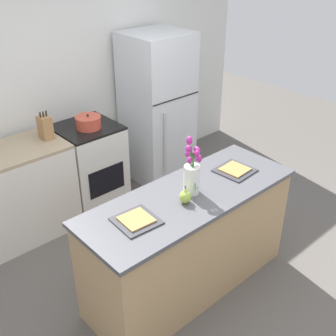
{
  "coord_description": "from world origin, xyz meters",
  "views": [
    {
      "loc": [
        -1.91,
        -1.87,
        2.64
      ],
      "look_at": [
        0.0,
        0.25,
        1.03
      ],
      "focal_mm": 45.0,
      "sensor_mm": 36.0,
      "label": 1
    }
  ],
  "objects_px": {
    "stove_range": "(90,166)",
    "cooking_pot": "(88,122)",
    "flower_vase": "(192,174)",
    "plate_setting_right": "(235,170)",
    "pear_figurine": "(185,196)",
    "plate_setting_left": "(136,220)",
    "knife_block": "(45,127)",
    "refrigerator": "(157,109)"
  },
  "relations": [
    {
      "from": "stove_range",
      "to": "cooking_pot",
      "type": "relative_size",
      "value": 3.55
    },
    {
      "from": "plate_setting_left",
      "to": "knife_block",
      "type": "xyz_separation_m",
      "value": [
        0.19,
        1.61,
        0.11
      ]
    },
    {
      "from": "flower_vase",
      "to": "plate_setting_right",
      "type": "relative_size",
      "value": 1.5
    },
    {
      "from": "stove_range",
      "to": "plate_setting_left",
      "type": "height_order",
      "value": "plate_setting_left"
    },
    {
      "from": "refrigerator",
      "to": "plate_setting_right",
      "type": "height_order",
      "value": "refrigerator"
    },
    {
      "from": "plate_setting_right",
      "to": "cooking_pot",
      "type": "distance_m",
      "value": 1.6
    },
    {
      "from": "plate_setting_left",
      "to": "flower_vase",
      "type": "bearing_deg",
      "value": 0.63
    },
    {
      "from": "refrigerator",
      "to": "plate_setting_right",
      "type": "xyz_separation_m",
      "value": [
        -0.53,
        -1.6,
        0.06
      ]
    },
    {
      "from": "flower_vase",
      "to": "pear_figurine",
      "type": "height_order",
      "value": "flower_vase"
    },
    {
      "from": "flower_vase",
      "to": "cooking_pot",
      "type": "height_order",
      "value": "flower_vase"
    },
    {
      "from": "plate_setting_right",
      "to": "knife_block",
      "type": "xyz_separation_m",
      "value": [
        -0.85,
        1.61,
        0.11
      ]
    },
    {
      "from": "stove_range",
      "to": "cooking_pot",
      "type": "distance_m",
      "value": 0.52
    },
    {
      "from": "plate_setting_right",
      "to": "flower_vase",
      "type": "bearing_deg",
      "value": 179.32
    },
    {
      "from": "plate_setting_right",
      "to": "knife_block",
      "type": "height_order",
      "value": "knife_block"
    },
    {
      "from": "stove_range",
      "to": "plate_setting_right",
      "type": "height_order",
      "value": "plate_setting_right"
    },
    {
      "from": "refrigerator",
      "to": "flower_vase",
      "type": "distance_m",
      "value": 1.91
    },
    {
      "from": "pear_figurine",
      "to": "plate_setting_right",
      "type": "height_order",
      "value": "pear_figurine"
    },
    {
      "from": "pear_figurine",
      "to": "knife_block",
      "type": "xyz_separation_m",
      "value": [
        -0.22,
        1.67,
        0.06
      ]
    },
    {
      "from": "plate_setting_left",
      "to": "pear_figurine",
      "type": "bearing_deg",
      "value": -8.66
    },
    {
      "from": "plate_setting_right",
      "to": "knife_block",
      "type": "relative_size",
      "value": 1.11
    },
    {
      "from": "stove_range",
      "to": "plate_setting_left",
      "type": "xyz_separation_m",
      "value": [
        -0.62,
        -1.6,
        0.46
      ]
    },
    {
      "from": "refrigerator",
      "to": "plate_setting_left",
      "type": "bearing_deg",
      "value": -134.47
    },
    {
      "from": "refrigerator",
      "to": "stove_range",
      "type": "bearing_deg",
      "value": -179.96
    },
    {
      "from": "refrigerator",
      "to": "plate_setting_right",
      "type": "relative_size",
      "value": 5.76
    },
    {
      "from": "pear_figurine",
      "to": "plate_setting_left",
      "type": "xyz_separation_m",
      "value": [
        -0.41,
        0.06,
        -0.05
      ]
    },
    {
      "from": "cooking_pot",
      "to": "plate_setting_left",
      "type": "bearing_deg",
      "value": -111.77
    },
    {
      "from": "stove_range",
      "to": "pear_figurine",
      "type": "distance_m",
      "value": 1.75
    },
    {
      "from": "stove_range",
      "to": "knife_block",
      "type": "bearing_deg",
      "value": 178.4
    },
    {
      "from": "plate_setting_right",
      "to": "knife_block",
      "type": "bearing_deg",
      "value": 117.85
    },
    {
      "from": "stove_range",
      "to": "knife_block",
      "type": "distance_m",
      "value": 0.72
    },
    {
      "from": "plate_setting_left",
      "to": "knife_block",
      "type": "bearing_deg",
      "value": 83.42
    },
    {
      "from": "stove_range",
      "to": "cooking_pot",
      "type": "bearing_deg",
      "value": -91.0
    },
    {
      "from": "flower_vase",
      "to": "plate_setting_right",
      "type": "xyz_separation_m",
      "value": [
        0.5,
        -0.01,
        -0.15
      ]
    },
    {
      "from": "stove_range",
      "to": "cooking_pot",
      "type": "height_order",
      "value": "cooking_pot"
    },
    {
      "from": "plate_setting_left",
      "to": "cooking_pot",
      "type": "xyz_separation_m",
      "value": [
        0.62,
        1.54,
        0.06
      ]
    },
    {
      "from": "refrigerator",
      "to": "pear_figurine",
      "type": "distance_m",
      "value": 2.03
    },
    {
      "from": "pear_figurine",
      "to": "cooking_pot",
      "type": "height_order",
      "value": "cooking_pot"
    },
    {
      "from": "pear_figurine",
      "to": "plate_setting_left",
      "type": "height_order",
      "value": "pear_figurine"
    },
    {
      "from": "refrigerator",
      "to": "pear_figurine",
      "type": "bearing_deg",
      "value": -125.0
    },
    {
      "from": "flower_vase",
      "to": "knife_block",
      "type": "relative_size",
      "value": 1.66
    },
    {
      "from": "stove_range",
      "to": "pear_figurine",
      "type": "relative_size",
      "value": 6.42
    },
    {
      "from": "pear_figurine",
      "to": "cooking_pot",
      "type": "xyz_separation_m",
      "value": [
        0.21,
        1.61,
        0.01
      ]
    }
  ]
}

